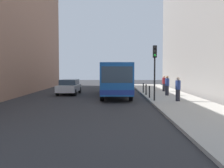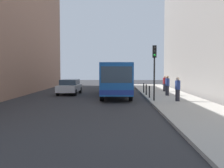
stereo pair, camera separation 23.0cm
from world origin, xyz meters
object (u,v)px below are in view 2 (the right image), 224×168
(pedestrian_mid_sidewalk, at_px, (167,86))
(pedestrian_far_sidewalk, at_px, (165,84))
(traffic_light, at_px, (154,62))
(bollard_near, at_px, (149,92))
(bollard_mid, at_px, (146,90))
(car_behind_bus, at_px, (116,82))
(bollard_far, at_px, (144,88))
(pedestrian_near_signal, at_px, (178,89))
(car_beside_bus, at_px, (70,86))
(bus, at_px, (116,77))

(pedestrian_mid_sidewalk, distance_m, pedestrian_far_sidewalk, 4.44)
(traffic_light, bearing_deg, bollard_near, 92.81)
(bollard_near, height_order, bollard_mid, same)
(car_behind_bus, relative_size, bollard_near, 4.75)
(traffic_light, height_order, pedestrian_mid_sidewalk, traffic_light)
(pedestrian_far_sidewalk, bearing_deg, bollard_far, 90.30)
(pedestrian_near_signal, bearing_deg, bollard_near, 178.12)
(car_beside_bus, bearing_deg, bollard_mid, 166.35)
(car_behind_bus, height_order, bollard_far, car_behind_bus)
(bollard_mid, xyz_separation_m, pedestrian_far_sidewalk, (2.37, 3.91, 0.35))
(bollard_far, distance_m, pedestrian_mid_sidewalk, 3.39)
(pedestrian_near_signal, xyz_separation_m, pedestrian_mid_sidewalk, (0.06, 4.24, 0.00))
(car_beside_bus, bearing_deg, pedestrian_near_signal, 144.99)
(car_beside_bus, xyz_separation_m, pedestrian_mid_sidewalk, (9.19, -2.45, 0.25))
(bollard_mid, relative_size, pedestrian_near_signal, 0.54)
(bollard_mid, bearing_deg, car_beside_bus, 165.13)
(pedestrian_near_signal, distance_m, pedestrian_mid_sidewalk, 4.24)
(car_behind_bus, distance_m, pedestrian_near_signal, 15.38)
(pedestrian_far_sidewalk, bearing_deg, bus, 89.52)
(car_beside_bus, distance_m, bollard_near, 8.53)
(pedestrian_mid_sidewalk, bearing_deg, car_beside_bus, 102.74)
(bus, bearing_deg, bollard_far, -148.73)
(car_beside_bus, relative_size, bollard_mid, 4.67)
(car_beside_bus, bearing_deg, bollard_near, 151.03)
(car_behind_bus, xyz_separation_m, pedestrian_far_sidewalk, (5.11, -6.05, 0.19))
(bollard_near, relative_size, pedestrian_near_signal, 0.54)
(pedestrian_far_sidewalk, bearing_deg, car_behind_bus, 6.83)
(bollard_far, xyz_separation_m, pedestrian_near_signal, (1.76, -7.07, 0.40))
(bus, xyz_separation_m, bollard_near, (2.81, -2.90, -1.10))
(bollard_mid, distance_m, bollard_far, 2.33)
(bus, xyz_separation_m, pedestrian_near_signal, (4.57, -5.30, -0.70))
(bus, height_order, bollard_mid, bus)
(traffic_light, xyz_separation_m, pedestrian_far_sidewalk, (2.27, 8.28, -2.03))
(bollard_near, distance_m, bollard_mid, 2.33)
(traffic_light, bearing_deg, car_behind_bus, 101.23)
(traffic_light, distance_m, bollard_near, 3.14)
(bollard_near, bearing_deg, bollard_far, 90.00)
(bus, bearing_deg, car_behind_bus, -91.32)
(car_behind_bus, relative_size, pedestrian_mid_sidewalk, 2.57)
(bus, distance_m, bollard_mid, 3.07)
(bollard_far, bearing_deg, bus, -147.79)
(car_beside_bus, xyz_separation_m, bollard_mid, (7.37, -1.96, -0.16))
(bollard_far, height_order, pedestrian_far_sidewalk, pedestrian_far_sidewalk)
(traffic_light, relative_size, pedestrian_near_signal, 2.34)
(car_beside_bus, distance_m, traffic_light, 10.04)
(car_behind_bus, bearing_deg, pedestrian_near_signal, 110.87)
(bollard_near, distance_m, pedestrian_far_sidewalk, 6.69)
(bus, xyz_separation_m, car_behind_bus, (0.06, 9.40, -0.94))
(bollard_far, bearing_deg, pedestrian_mid_sidewalk, -57.21)
(bus, distance_m, car_behind_bus, 9.44)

